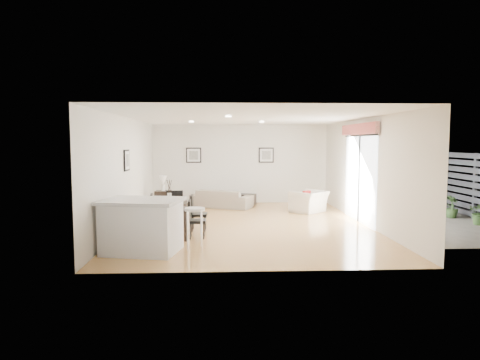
{
  "coord_description": "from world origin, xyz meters",
  "views": [
    {
      "loc": [
        -0.68,
        -10.74,
        2.08
      ],
      "look_at": [
        -0.17,
        0.4,
        1.1
      ],
      "focal_mm": 32.0,
      "sensor_mm": 36.0,
      "label": 1
    }
  ],
  "objects_px": {
    "armchair": "(309,202)",
    "dining_chair_enear": "(194,217)",
    "sofa": "(221,199)",
    "dining_chair_head": "(163,220)",
    "dining_chair_efar": "(196,211)",
    "dining_chair_foot": "(175,206)",
    "dining_chair_wnear": "(141,216)",
    "coffee_table": "(241,199)",
    "dining_table": "(170,208)",
    "dining_chair_wfar": "(148,210)",
    "bar_stool": "(195,214)",
    "kitchen_island": "(142,225)",
    "side_table": "(163,201)"
  },
  "relations": [
    {
      "from": "dining_chair_enear",
      "to": "dining_chair_foot",
      "type": "xyz_separation_m",
      "value": [
        -0.56,
        1.39,
        0.04
      ]
    },
    {
      "from": "armchair",
      "to": "dining_chair_foot",
      "type": "height_order",
      "value": "dining_chair_foot"
    },
    {
      "from": "side_table",
      "to": "armchair",
      "type": "bearing_deg",
      "value": -4.62
    },
    {
      "from": "dining_table",
      "to": "dining_chair_efar",
      "type": "distance_m",
      "value": 0.71
    },
    {
      "from": "sofa",
      "to": "side_table",
      "type": "xyz_separation_m",
      "value": [
        -1.76,
        -0.73,
        0.03
      ]
    },
    {
      "from": "sofa",
      "to": "dining_chair_efar",
      "type": "xyz_separation_m",
      "value": [
        -0.61,
        -3.63,
        0.19
      ]
    },
    {
      "from": "dining_chair_head",
      "to": "kitchen_island",
      "type": "distance_m",
      "value": 0.65
    },
    {
      "from": "armchair",
      "to": "dining_chair_wnear",
      "type": "relative_size",
      "value": 1.11
    },
    {
      "from": "dining_chair_head",
      "to": "coffee_table",
      "type": "distance_m",
      "value": 5.86
    },
    {
      "from": "dining_table",
      "to": "armchair",
      "type": "bearing_deg",
      "value": 32.61
    },
    {
      "from": "sofa",
      "to": "dining_chair_head",
      "type": "xyz_separation_m",
      "value": [
        -1.2,
        -5.02,
        0.22
      ]
    },
    {
      "from": "dining_chair_enear",
      "to": "side_table",
      "type": "height_order",
      "value": "dining_chair_enear"
    },
    {
      "from": "armchair",
      "to": "dining_chair_foot",
      "type": "xyz_separation_m",
      "value": [
        -3.79,
        -1.95,
        0.18
      ]
    },
    {
      "from": "dining_chair_efar",
      "to": "dining_chair_foot",
      "type": "height_order",
      "value": "dining_chair_foot"
    },
    {
      "from": "bar_stool",
      "to": "dining_chair_wnear",
      "type": "bearing_deg",
      "value": 136.56
    },
    {
      "from": "coffee_table",
      "to": "side_table",
      "type": "xyz_separation_m",
      "value": [
        -2.43,
        -1.26,
        0.13
      ]
    },
    {
      "from": "sofa",
      "to": "dining_chair_head",
      "type": "height_order",
      "value": "dining_chair_head"
    },
    {
      "from": "coffee_table",
      "to": "armchair",
      "type": "bearing_deg",
      "value": -19.44
    },
    {
      "from": "dining_chair_enear",
      "to": "dining_chair_wfar",
      "type": "bearing_deg",
      "value": 54.46
    },
    {
      "from": "dining_chair_efar",
      "to": "dining_chair_foot",
      "type": "bearing_deg",
      "value": 44.67
    },
    {
      "from": "armchair",
      "to": "kitchen_island",
      "type": "relative_size",
      "value": 0.6
    },
    {
      "from": "sofa",
      "to": "kitchen_island",
      "type": "height_order",
      "value": "kitchen_island"
    },
    {
      "from": "armchair",
      "to": "kitchen_island",
      "type": "xyz_separation_m",
      "value": [
        -4.14,
        -4.5,
        0.19
      ]
    },
    {
      "from": "dining_chair_wfar",
      "to": "dining_chair_foot",
      "type": "height_order",
      "value": "dining_chair_foot"
    },
    {
      "from": "dining_chair_wnear",
      "to": "coffee_table",
      "type": "distance_m",
      "value": 5.52
    },
    {
      "from": "dining_chair_wfar",
      "to": "dining_chair_head",
      "type": "relative_size",
      "value": 0.96
    },
    {
      "from": "dining_chair_foot",
      "to": "side_table",
      "type": "xyz_separation_m",
      "value": [
        -0.59,
        2.3,
        -0.19
      ]
    },
    {
      "from": "dining_chair_efar",
      "to": "bar_stool",
      "type": "distance_m",
      "value": 1.98
    },
    {
      "from": "armchair",
      "to": "dining_chair_enear",
      "type": "distance_m",
      "value": 4.65
    },
    {
      "from": "armchair",
      "to": "dining_chair_head",
      "type": "relative_size",
      "value": 1.08
    },
    {
      "from": "bar_stool",
      "to": "dining_chair_head",
      "type": "bearing_deg",
      "value": 140.19
    },
    {
      "from": "dining_table",
      "to": "dining_chair_head",
      "type": "bearing_deg",
      "value": -96.09
    },
    {
      "from": "sofa",
      "to": "dining_table",
      "type": "height_order",
      "value": "dining_table"
    },
    {
      "from": "dining_chair_head",
      "to": "side_table",
      "type": "distance_m",
      "value": 4.33
    },
    {
      "from": "kitchen_island",
      "to": "bar_stool",
      "type": "bearing_deg",
      "value": 11.19
    },
    {
      "from": "dining_chair_wnear",
      "to": "dining_chair_efar",
      "type": "relative_size",
      "value": 1.05
    },
    {
      "from": "dining_chair_efar",
      "to": "dining_chair_head",
      "type": "distance_m",
      "value": 1.51
    },
    {
      "from": "dining_chair_head",
      "to": "dining_chair_foot",
      "type": "xyz_separation_m",
      "value": [
        0.03,
        1.98,
        -0.01
      ]
    },
    {
      "from": "dining_table",
      "to": "dining_chair_efar",
      "type": "bearing_deg",
      "value": 30.17
    },
    {
      "from": "sofa",
      "to": "kitchen_island",
      "type": "bearing_deg",
      "value": 98.72
    },
    {
      "from": "dining_chair_wnear",
      "to": "dining_chair_efar",
      "type": "bearing_deg",
      "value": 121.17
    },
    {
      "from": "dining_chair_wnear",
      "to": "bar_stool",
      "type": "relative_size",
      "value": 1.05
    },
    {
      "from": "dining_chair_wfar",
      "to": "dining_chair_head",
      "type": "distance_m",
      "value": 1.5
    },
    {
      "from": "dining_chair_head",
      "to": "bar_stool",
      "type": "height_order",
      "value": "dining_chair_head"
    },
    {
      "from": "dining_table",
      "to": "coffee_table",
      "type": "xyz_separation_m",
      "value": [
        1.85,
        4.55,
        -0.42
      ]
    },
    {
      "from": "armchair",
      "to": "dining_chair_efar",
      "type": "height_order",
      "value": "dining_chair_efar"
    },
    {
      "from": "dining_chair_wnear",
      "to": "bar_stool",
      "type": "bearing_deg",
      "value": 42.57
    },
    {
      "from": "armchair",
      "to": "dining_chair_wfar",
      "type": "relative_size",
      "value": 1.12
    },
    {
      "from": "sofa",
      "to": "bar_stool",
      "type": "height_order",
      "value": "bar_stool"
    },
    {
      "from": "sofa",
      "to": "dining_table",
      "type": "distance_m",
      "value": 4.21
    }
  ]
}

